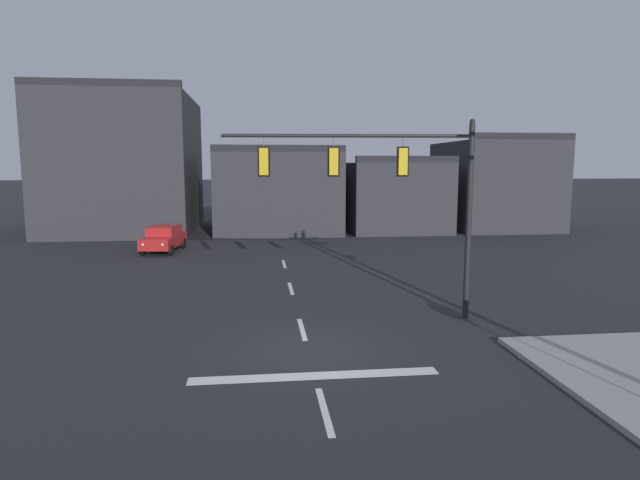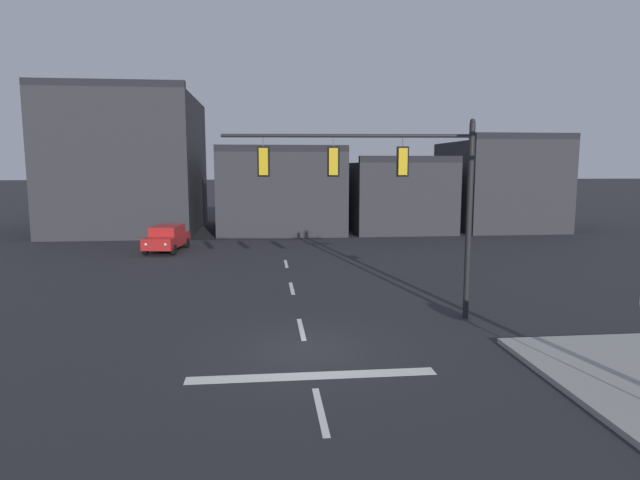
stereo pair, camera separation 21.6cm
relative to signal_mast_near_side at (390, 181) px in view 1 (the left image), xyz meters
name	(u,v)px [view 1 (the left image)]	position (x,y,z in m)	size (l,w,h in m)	color
ground_plane	(308,350)	(-3.10, -2.95, -4.82)	(400.00, 400.00, 0.00)	#232328
stop_bar_paint	(315,376)	(-3.10, -4.95, -4.82)	(6.40, 0.50, 0.01)	silver
lane_centreline	(302,329)	(-3.10, -0.95, -4.82)	(0.16, 26.40, 0.01)	silver
signal_mast_near_side	(390,181)	(0.00, 0.00, 0.00)	(8.51, 0.88, 6.90)	black
car_lot_nearside	(164,238)	(-10.34, 16.30, -3.97)	(2.36, 4.61, 1.61)	#A81E1E
building_row	(261,178)	(-4.15, 27.23, -0.51)	(40.56, 13.04, 11.27)	#2D2D33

